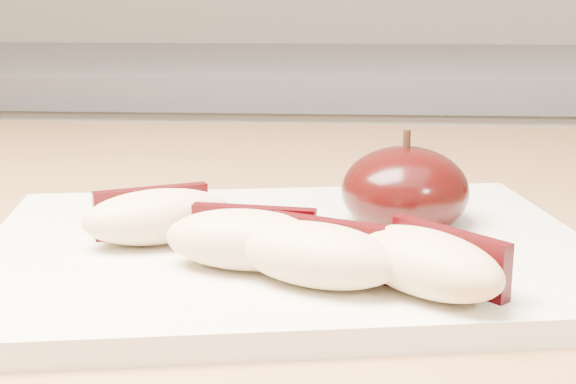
{
  "coord_description": "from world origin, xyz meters",
  "views": [
    {
      "loc": [
        0.0,
        -0.0,
        1.03
      ],
      "look_at": [
        -0.02,
        0.38,
        0.94
      ],
      "focal_mm": 50.0,
      "sensor_mm": 36.0,
      "label": 1
    }
  ],
  "objects": [
    {
      "name": "back_cabinet",
      "position": [
        0.0,
        1.2,
        0.47
      ],
      "size": [
        2.4,
        0.62,
        0.94
      ],
      "color": "silver",
      "rests_on": "ground"
    },
    {
      "name": "cutting_board",
      "position": [
        -0.02,
        0.38,
        0.91
      ],
      "size": [
        0.33,
        0.27,
        0.01
      ],
      "primitive_type": "cube",
      "rotation": [
        0.0,
        0.0,
        0.17
      ],
      "color": "silver",
      "rests_on": "island_counter"
    },
    {
      "name": "apple_half",
      "position": [
        0.04,
        0.42,
        0.93
      ],
      "size": [
        0.08,
        0.08,
        0.06
      ],
      "rotation": [
        0.0,
        0.0,
        0.18
      ],
      "color": "black",
      "rests_on": "cutting_board"
    },
    {
      "name": "apple_wedge_a",
      "position": [
        -0.09,
        0.38,
        0.93
      ],
      "size": [
        0.08,
        0.06,
        0.03
      ],
      "rotation": [
        0.0,
        0.0,
        0.45
      ],
      "color": "beige",
      "rests_on": "cutting_board"
    },
    {
      "name": "apple_wedge_b",
      "position": [
        -0.04,
        0.34,
        0.93
      ],
      "size": [
        0.08,
        0.05,
        0.03
      ],
      "rotation": [
        0.0,
        0.0,
        -0.13
      ],
      "color": "beige",
      "rests_on": "cutting_board"
    },
    {
      "name": "apple_wedge_c",
      "position": [
        -0.01,
        0.32,
        0.93
      ],
      "size": [
        0.08,
        0.06,
        0.03
      ],
      "rotation": [
        0.0,
        0.0,
        -0.41
      ],
      "color": "beige",
      "rests_on": "cutting_board"
    },
    {
      "name": "apple_wedge_d",
      "position": [
        0.04,
        0.31,
        0.93
      ],
      "size": [
        0.08,
        0.08,
        0.03
      ],
      "rotation": [
        0.0,
        0.0,
        -0.79
      ],
      "color": "beige",
      "rests_on": "cutting_board"
    }
  ]
}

